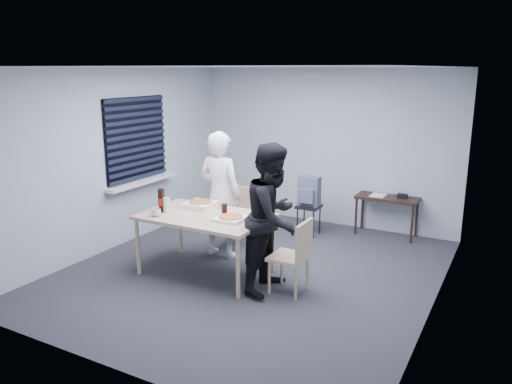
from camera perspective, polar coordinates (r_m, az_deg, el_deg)
The scene contains 19 objects.
room at distance 7.79m, azimuth -13.32°, elevation 5.14°, with size 5.00×5.00×5.00m.
dining_table at distance 6.36m, azimuth -5.83°, elevation -3.13°, with size 1.61×1.02×0.78m.
chair_far at distance 7.40m, azimuth -2.32°, elevation -2.31°, with size 0.42×0.42×0.89m.
chair_right at distance 5.85m, azimuth 4.55°, elevation -6.84°, with size 0.42×0.42×0.89m.
person_white at distance 6.91m, azimuth -4.11°, elevation -0.31°, with size 0.65×0.42×1.77m, color white.
person_black at distance 5.84m, azimuth 1.97°, elevation -2.97°, with size 0.86×0.47×1.77m, color black.
side_table at distance 8.08m, azimuth 14.75°, elevation -1.06°, with size 0.95×0.42×0.63m.
stool at distance 7.93m, azimuth 6.06°, elevation -2.28°, with size 0.35×0.35×0.49m.
backpack at distance 7.83m, azimuth 6.08°, elevation 0.05°, with size 0.33×0.24×0.46m.
pizza_box_a at distance 6.65m, azimuth -6.38°, elevation -1.45°, with size 0.37×0.37×0.09m.
pizza_box_b at distance 6.10m, azimuth -2.89°, elevation -3.00°, with size 0.35×0.35×0.05m.
mug_a at distance 6.37m, azimuth -11.35°, elevation -2.31°, with size 0.12×0.12×0.10m, color silver.
mug_b at distance 6.58m, azimuth -3.91°, elevation -1.55°, with size 0.10×0.10×0.09m, color silver.
cola_glass at distance 6.27m, azimuth -3.63°, elevation -2.03°, with size 0.07×0.07×0.16m, color black.
soda_bottle at distance 6.55m, azimuth -10.75°, elevation -0.97°, with size 0.09×0.09×0.30m.
plastic_cups at distance 6.50m, azimuth -10.19°, elevation -1.48°, with size 0.08×0.08×0.20m, color silver.
rubber_band at distance 5.96m, azimuth -5.65°, elevation -3.71°, with size 0.05×0.05×0.00m, color red.
papers at distance 8.10m, azimuth 13.78°, elevation -0.36°, with size 0.22×0.31×0.01m, color white.
black_box at distance 8.04m, azimuth 16.38°, elevation -0.43°, with size 0.15×0.10×0.06m, color black.
Camera 1 is at (2.95, -5.33, 2.58)m, focal length 35.00 mm.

